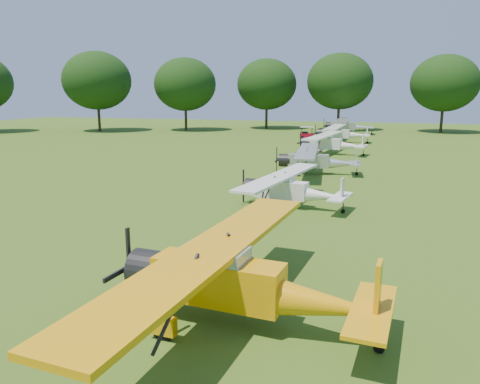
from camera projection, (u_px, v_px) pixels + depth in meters
The scene contains 9 objects.
ground at pixel (285, 204), 26.87m from camera, with size 160.00×160.00×0.00m, color #315415.
tree_belt at pixel (357, 58), 24.35m from camera, with size 137.36×130.27×14.52m.
aircraft_2 at pixel (237, 277), 12.60m from camera, with size 7.66×12.20×2.40m.
aircraft_3 at pixel (289, 187), 25.88m from camera, with size 6.24×9.88×1.94m.
aircraft_4 at pixel (315, 159), 36.55m from camera, with size 6.60×10.51×2.06m.
aircraft_5 at pixel (330, 142), 48.31m from camera, with size 7.05×11.20×2.20m.
aircraft_6 at pixel (340, 132), 60.10m from camera, with size 7.07×11.24×2.22m.
aircraft_7 at pixel (347, 125), 72.20m from camera, with size 7.67×12.20×2.40m.
golf_cart at pixel (306, 134), 65.63m from camera, with size 2.10×1.58×1.60m.
Camera 1 is at (5.01, -25.79, 6.27)m, focal length 35.00 mm.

